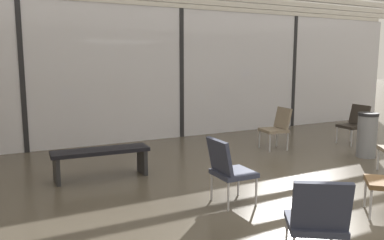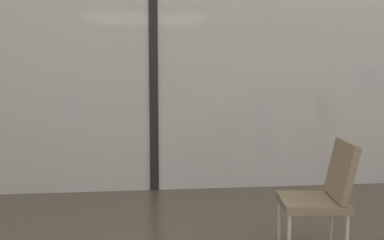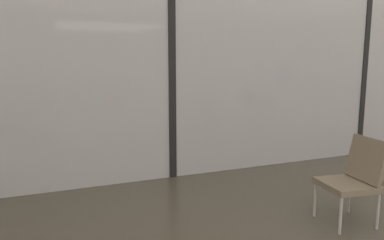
% 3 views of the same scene
% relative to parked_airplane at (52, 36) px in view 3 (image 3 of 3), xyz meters
% --- Properties ---
extents(glass_curtain_wall, '(14.00, 0.08, 3.05)m').
position_rel_parked_airplane_xyz_m(glass_curtain_wall, '(1.38, -4.25, -0.66)').
color(glass_curtain_wall, silver).
rests_on(glass_curtain_wall, ground).
extents(window_mullion_1, '(0.10, 0.12, 3.05)m').
position_rel_parked_airplane_xyz_m(window_mullion_1, '(1.38, -4.25, -0.66)').
color(window_mullion_1, black).
rests_on(window_mullion_1, ground).
extents(window_mullion_2, '(0.10, 0.12, 3.05)m').
position_rel_parked_airplane_xyz_m(window_mullion_2, '(4.88, -4.25, -0.66)').
color(window_mullion_2, black).
rests_on(window_mullion_2, ground).
extents(parked_airplane, '(12.74, 4.37, 4.37)m').
position_rel_parked_airplane_xyz_m(parked_airplane, '(0.00, 0.00, 0.00)').
color(parked_airplane, silver).
rests_on(parked_airplane, ground).
extents(lounge_chair_4, '(0.58, 0.54, 0.87)m').
position_rel_parked_airplane_xyz_m(lounge_chair_4, '(2.59, -6.38, -1.69)').
color(lounge_chair_4, '#7F705B').
rests_on(lounge_chair_4, ground).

